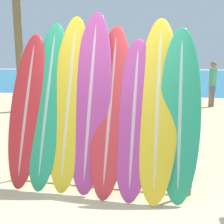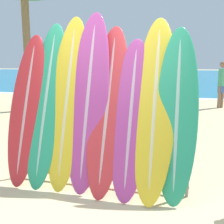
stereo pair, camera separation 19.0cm
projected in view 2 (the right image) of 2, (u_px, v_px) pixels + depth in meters
ground_plane at (92, 195)px, 3.29m from camera, size 160.00×160.00×0.00m
ocean_water at (173, 75)px, 40.63m from camera, size 120.00×60.00×0.01m
surfboard_rack at (97, 153)px, 3.44m from camera, size 2.36×0.04×0.85m
surfboard_slot_0 at (27, 108)px, 3.62m from camera, size 0.50×0.79×2.05m
surfboard_slot_1 at (47, 102)px, 3.57m from camera, size 0.50×0.87×2.20m
surfboard_slot_2 at (67, 100)px, 3.50m from camera, size 0.52×0.84×2.28m
surfboard_slot_3 at (88, 99)px, 3.43m from camera, size 0.53×0.84×2.33m
surfboard_slot_4 at (108, 107)px, 3.37m from camera, size 0.50×0.99×2.15m
surfboard_slot_5 at (131, 116)px, 3.27m from camera, size 0.49×0.90×1.96m
surfboard_slot_6 at (155, 105)px, 3.23m from camera, size 0.53×1.05×2.24m
surfboard_slot_7 at (177, 113)px, 3.14m from camera, size 0.50×0.76×2.09m
person_near_water at (222, 83)px, 9.65m from camera, size 0.28×0.29×1.71m
person_mid_beach at (84, 81)px, 9.82m from camera, size 0.30×0.29×1.79m
person_far_left at (192, 91)px, 7.06m from camera, size 0.22×0.27×1.63m
person_far_right at (161, 82)px, 11.44m from camera, size 0.21×0.25×1.51m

